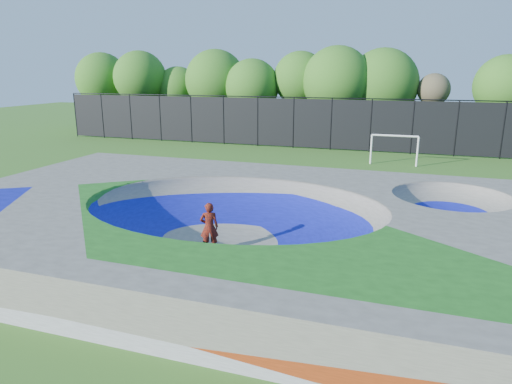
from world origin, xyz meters
TOP-DOWN VIEW (x-y plane):
  - ground at (0.00, 0.00)m, footprint 120.00×120.00m
  - skate_deck at (0.00, 0.00)m, footprint 22.00×14.00m
  - skater at (-0.45, -1.10)m, footprint 0.75×0.64m
  - skateboard at (-0.45, -1.10)m, footprint 0.78×0.59m
  - soccer_goal at (4.95, 16.31)m, footprint 3.03×0.12m
  - fence at (0.00, 21.00)m, footprint 48.09×0.09m
  - treeline at (-1.80, 25.75)m, footprint 53.27×7.70m

SIDE VIEW (x-z plane):
  - ground at x=0.00m, z-range 0.00..0.00m
  - skateboard at x=-0.45m, z-range 0.00..0.05m
  - skate_deck at x=0.00m, z-range 0.00..1.50m
  - skater at x=-0.45m, z-range 0.00..1.74m
  - soccer_goal at x=4.95m, z-range 0.39..2.39m
  - fence at x=0.00m, z-range 0.08..4.12m
  - treeline at x=-1.80m, z-range 1.01..9.08m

